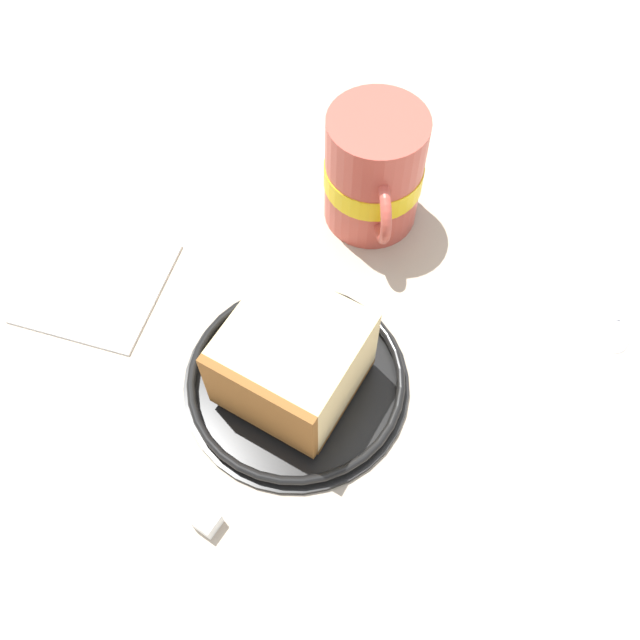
{
  "coord_description": "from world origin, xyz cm",
  "views": [
    {
      "loc": [
        -20.78,
        -7.82,
        45.88
      ],
      "look_at": [
        0.82,
        4.35,
        3.0
      ],
      "focal_mm": 37.75,
      "sensor_mm": 36.0,
      "label": 1
    }
  ],
  "objects_px": {
    "small_plate": "(296,380)",
    "cake_slice": "(293,361)",
    "tea_mug": "(374,171)",
    "teaspoon": "(619,314)",
    "sugar_cube": "(207,522)",
    "folded_napkin": "(96,282)"
  },
  "relations": [
    {
      "from": "cake_slice",
      "to": "teaspoon",
      "type": "bearing_deg",
      "value": -47.1
    },
    {
      "from": "tea_mug",
      "to": "sugar_cube",
      "type": "xyz_separation_m",
      "value": [
        -0.29,
        -0.03,
        -0.05
      ]
    },
    {
      "from": "cake_slice",
      "to": "teaspoon",
      "type": "height_order",
      "value": "cake_slice"
    },
    {
      "from": "cake_slice",
      "to": "tea_mug",
      "type": "relative_size",
      "value": 0.86
    },
    {
      "from": "folded_napkin",
      "to": "sugar_cube",
      "type": "relative_size",
      "value": 7.18
    },
    {
      "from": "folded_napkin",
      "to": "cake_slice",
      "type": "bearing_deg",
      "value": -90.06
    },
    {
      "from": "teaspoon",
      "to": "folded_napkin",
      "type": "height_order",
      "value": "teaspoon"
    },
    {
      "from": "tea_mug",
      "to": "sugar_cube",
      "type": "distance_m",
      "value": 0.29
    },
    {
      "from": "small_plate",
      "to": "sugar_cube",
      "type": "height_order",
      "value": "same"
    },
    {
      "from": "small_plate",
      "to": "cake_slice",
      "type": "xyz_separation_m",
      "value": [
        -0.0,
        0.0,
        0.04
      ]
    },
    {
      "from": "tea_mug",
      "to": "teaspoon",
      "type": "bearing_deg",
      "value": -88.86
    },
    {
      "from": "cake_slice",
      "to": "folded_napkin",
      "type": "xyz_separation_m",
      "value": [
        0.0,
        0.19,
        -0.04
      ]
    },
    {
      "from": "teaspoon",
      "to": "folded_napkin",
      "type": "bearing_deg",
      "value": 115.19
    },
    {
      "from": "small_plate",
      "to": "tea_mug",
      "type": "distance_m",
      "value": 0.18
    },
    {
      "from": "folded_napkin",
      "to": "sugar_cube",
      "type": "bearing_deg",
      "value": -121.62
    },
    {
      "from": "small_plate",
      "to": "sugar_cube",
      "type": "xyz_separation_m",
      "value": [
        -0.12,
        -0.0,
        0.0
      ]
    },
    {
      "from": "cake_slice",
      "to": "sugar_cube",
      "type": "bearing_deg",
      "value": -179.54
    },
    {
      "from": "folded_napkin",
      "to": "sugar_cube",
      "type": "height_order",
      "value": "sugar_cube"
    },
    {
      "from": "tea_mug",
      "to": "small_plate",
      "type": "bearing_deg",
      "value": -171.2
    },
    {
      "from": "teaspoon",
      "to": "sugar_cube",
      "type": "height_order",
      "value": "sugar_cube"
    },
    {
      "from": "sugar_cube",
      "to": "tea_mug",
      "type": "bearing_deg",
      "value": 5.41
    },
    {
      "from": "cake_slice",
      "to": "sugar_cube",
      "type": "distance_m",
      "value": 0.12
    }
  ]
}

